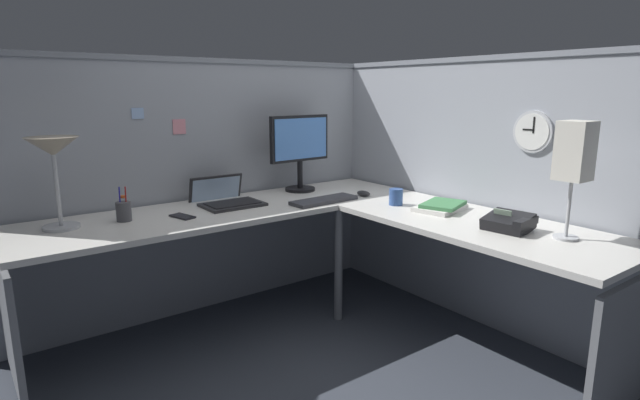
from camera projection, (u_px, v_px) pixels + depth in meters
The scene contains 18 objects.
ground_plane at pixel (334, 336), 2.90m from camera, with size 6.80×6.80×0.00m, color #383D47.
cubicle_wall_back at pixel (205, 186), 3.20m from camera, with size 2.57×0.12×1.58m.
cubicle_wall_right at pixel (475, 191), 3.03m from camera, with size 0.12×2.37×1.58m.
desk at pixel (318, 237), 2.64m from camera, with size 2.35×2.15×0.73m.
monitor at pixel (300, 147), 3.30m from camera, with size 0.46×0.20×0.50m.
laptop at pixel (225, 199), 2.99m from camera, with size 0.34×0.38×0.22m.
keyboard at pixel (324, 200), 3.02m from camera, with size 0.43×0.14×0.02m, color #38383D.
computer_mouse at pixel (364, 193), 3.19m from camera, with size 0.06×0.10×0.03m, color #232326.
desk_lamp_dome at pixel (53, 154), 2.37m from camera, with size 0.24×0.24×0.44m.
pen_cup at pixel (124, 211), 2.57m from camera, with size 0.08×0.08×0.18m.
cell_phone at pixel (182, 216), 2.66m from camera, with size 0.07×0.14×0.01m, color black.
office_phone at pixel (510, 223), 2.40m from camera, with size 0.21×0.23×0.11m.
book_stack at pixel (441, 206), 2.81m from camera, with size 0.33×0.27×0.04m.
desk_lamp_paper at pixel (575, 155), 2.19m from camera, with size 0.13×0.13×0.53m.
coffee_mug at pixel (396, 197), 2.94m from camera, with size 0.08×0.08×0.10m, color #2D4C8C.
wall_clock at pixel (533, 132), 2.62m from camera, with size 0.04×0.22×0.22m.
pinned_note_leftmost at pixel (138, 113), 2.82m from camera, with size 0.07×0.00×0.06m, color #99B7E5.
pinned_note_middle at pixel (179, 127), 2.98m from camera, with size 0.08×0.00×0.09m, color pink.
Camera 1 is at (-1.66, -2.09, 1.39)m, focal length 28.18 mm.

